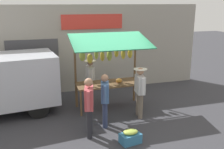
# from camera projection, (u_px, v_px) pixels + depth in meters

# --- Properties ---
(ground_plane) EXTENTS (40.00, 40.00, 0.00)m
(ground_plane) POSITION_uv_depth(u_px,v_px,m) (109.00, 107.00, 8.94)
(ground_plane) COLOR #38383D
(street_backdrop) EXTENTS (9.00, 0.30, 3.40)m
(street_backdrop) POSITION_uv_depth(u_px,v_px,m) (93.00, 48.00, 10.50)
(street_backdrop) COLOR #9E998E
(street_backdrop) RESTS_ON ground
(market_stall) EXTENTS (2.50, 1.46, 2.50)m
(market_stall) POSITION_uv_depth(u_px,v_px,m) (108.00, 62.00, 8.58)
(market_stall) COLOR brown
(market_stall) RESTS_ON ground
(vendor_with_sunhat) EXTENTS (0.40, 0.67, 1.55)m
(vendor_with_sunhat) POSITION_uv_depth(u_px,v_px,m) (90.00, 77.00, 9.26)
(vendor_with_sunhat) COLOR #726656
(vendor_with_sunhat) RESTS_ON ground
(shopper_in_striped_shirt) EXTENTS (0.41, 0.68, 1.58)m
(shopper_in_striped_shirt) POSITION_uv_depth(u_px,v_px,m) (140.00, 88.00, 7.99)
(shopper_in_striped_shirt) COLOR #726656
(shopper_in_striped_shirt) RESTS_ON ground
(shopper_in_grey_tee) EXTENTS (0.33, 0.65, 1.55)m
(shopper_in_grey_tee) POSITION_uv_depth(u_px,v_px,m) (105.00, 97.00, 7.39)
(shopper_in_grey_tee) COLOR navy
(shopper_in_grey_tee) RESTS_ON ground
(shopper_with_shopping_bag) EXTENTS (0.33, 0.68, 1.62)m
(shopper_with_shopping_bag) POSITION_uv_depth(u_px,v_px,m) (89.00, 103.00, 6.80)
(shopper_with_shopping_bag) COLOR #232328
(shopper_with_shopping_bag) RESTS_ON ground
(produce_crate_near) EXTENTS (0.57, 0.42, 0.37)m
(produce_crate_near) POSITION_uv_depth(u_px,v_px,m) (130.00, 137.00, 6.65)
(produce_crate_near) COLOR teal
(produce_crate_near) RESTS_ON ground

